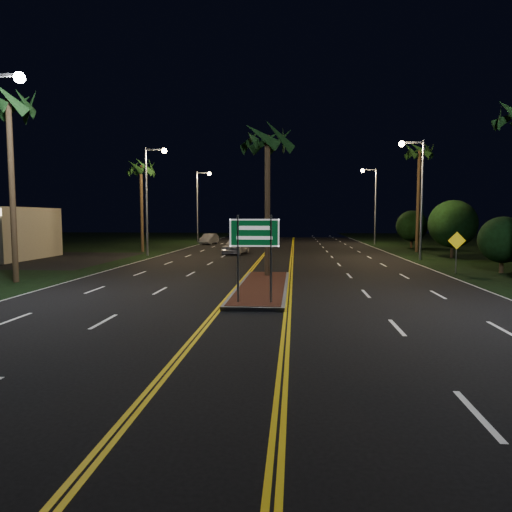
# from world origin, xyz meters

# --- Properties ---
(ground) EXTENTS (120.00, 120.00, 0.00)m
(ground) POSITION_xyz_m (0.00, 0.00, 0.00)
(ground) COLOR black
(ground) RESTS_ON ground
(median_island) EXTENTS (2.25, 10.25, 0.17)m
(median_island) POSITION_xyz_m (0.00, 7.00, 0.08)
(median_island) COLOR gray
(median_island) RESTS_ON ground
(highway_sign) EXTENTS (1.80, 0.08, 3.20)m
(highway_sign) POSITION_xyz_m (0.00, 2.80, 2.40)
(highway_sign) COLOR gray
(highway_sign) RESTS_ON ground
(streetlight_left_mid) EXTENTS (1.91, 0.44, 9.00)m
(streetlight_left_mid) POSITION_xyz_m (-10.61, 24.00, 5.66)
(streetlight_left_mid) COLOR gray
(streetlight_left_mid) RESTS_ON ground
(streetlight_left_far) EXTENTS (1.91, 0.44, 9.00)m
(streetlight_left_far) POSITION_xyz_m (-10.61, 44.00, 5.66)
(streetlight_left_far) COLOR gray
(streetlight_left_far) RESTS_ON ground
(streetlight_right_mid) EXTENTS (1.91, 0.44, 9.00)m
(streetlight_right_mid) POSITION_xyz_m (10.61, 22.00, 5.66)
(streetlight_right_mid) COLOR gray
(streetlight_right_mid) RESTS_ON ground
(streetlight_right_far) EXTENTS (1.91, 0.44, 9.00)m
(streetlight_right_far) POSITION_xyz_m (10.61, 42.00, 5.66)
(streetlight_right_far) COLOR gray
(streetlight_right_far) RESTS_ON ground
(palm_median) EXTENTS (2.40, 2.40, 8.30)m
(palm_median) POSITION_xyz_m (0.00, 10.50, 7.28)
(palm_median) COLOR #382819
(palm_median) RESTS_ON ground
(palm_left_near) EXTENTS (2.40, 2.40, 9.80)m
(palm_left_near) POSITION_xyz_m (-12.50, 8.00, 8.68)
(palm_left_near) COLOR #382819
(palm_left_near) RESTS_ON ground
(palm_left_far) EXTENTS (2.40, 2.40, 8.80)m
(palm_left_far) POSITION_xyz_m (-12.80, 28.00, 7.75)
(palm_left_far) COLOR #382819
(palm_left_far) RESTS_ON ground
(palm_right_far) EXTENTS (2.40, 2.40, 10.30)m
(palm_right_far) POSITION_xyz_m (12.80, 30.00, 9.14)
(palm_right_far) COLOR #382819
(palm_right_far) RESTS_ON ground
(shrub_near) EXTENTS (2.70, 2.70, 3.30)m
(shrub_near) POSITION_xyz_m (13.50, 14.00, 1.95)
(shrub_near) COLOR #382819
(shrub_near) RESTS_ON ground
(shrub_mid) EXTENTS (3.78, 3.78, 4.62)m
(shrub_mid) POSITION_xyz_m (14.00, 24.00, 2.73)
(shrub_mid) COLOR #382819
(shrub_mid) RESTS_ON ground
(shrub_far) EXTENTS (3.24, 3.24, 3.96)m
(shrub_far) POSITION_xyz_m (13.80, 36.00, 2.34)
(shrub_far) COLOR #382819
(shrub_far) RESTS_ON ground
(car_near) EXTENTS (2.95, 5.31, 1.67)m
(car_near) POSITION_xyz_m (-3.77, 26.43, 0.84)
(car_near) COLOR silver
(car_near) RESTS_ON ground
(car_far) EXTENTS (2.44, 4.59, 1.46)m
(car_far) POSITION_xyz_m (-8.88, 40.75, 0.73)
(car_far) COLOR silver
(car_far) RESTS_ON ground
(warning_sign) EXTENTS (1.01, 0.09, 2.41)m
(warning_sign) POSITION_xyz_m (10.80, 13.63, 1.56)
(warning_sign) COLOR gray
(warning_sign) RESTS_ON ground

